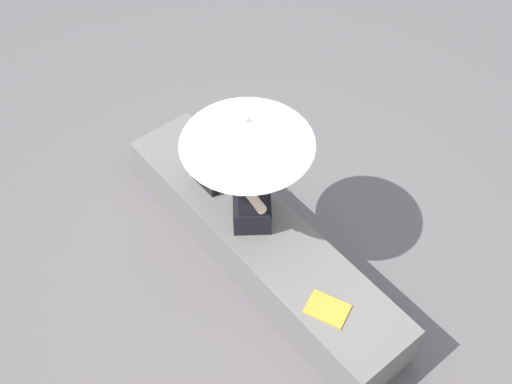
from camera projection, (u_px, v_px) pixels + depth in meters
ground_plane at (260, 260)px, 5.08m from camera, size 14.00×14.00×0.00m
stone_bench at (260, 244)px, 4.90m from camera, size 2.73×0.59×0.46m
person_seated at (252, 184)px, 4.49m from camera, size 0.49×0.44×0.90m
parasol at (247, 132)px, 4.10m from camera, size 0.91×0.91×1.03m
handbag_black at (207, 171)px, 4.88m from camera, size 0.27×0.20×0.32m
magazine at (327, 309)px, 4.27m from camera, size 0.34×0.29×0.01m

